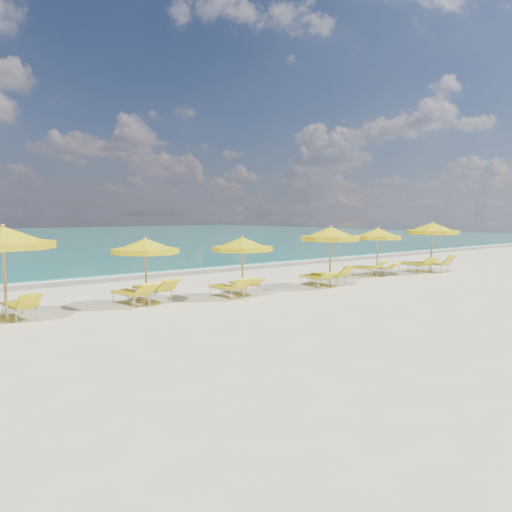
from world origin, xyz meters
TOP-DOWN VIEW (x-y plane):
  - ground_plane at (0.00, 0.00)m, footprint 120.00×120.00m
  - wet_sand_band at (0.00, 7.40)m, footprint 120.00×2.60m
  - foam_line at (0.00, 8.20)m, footprint 120.00×1.20m
  - whitecap_near at (-6.00, 17.00)m, footprint 14.00×0.36m
  - whitecap_far at (8.00, 24.00)m, footprint 18.00×0.30m
  - umbrella_0 at (-9.37, 0.43)m, footprint 3.21×3.21m
  - umbrella_1 at (-5.27, 0.50)m, footprint 2.76×2.76m
  - umbrella_2 at (-2.03, -0.28)m, footprint 2.45×2.45m
  - umbrella_3 at (2.18, -0.46)m, footprint 2.92×2.92m
  - umbrella_4 at (6.32, 0.44)m, footprint 2.73×2.73m
  - umbrella_5 at (9.49, -0.36)m, footprint 3.23×3.23m
  - lounger_0_right at (-8.97, 0.75)m, footprint 0.71×1.76m
  - lounger_1_left at (-5.67, 0.72)m, footprint 0.84×1.89m
  - lounger_1_right at (-4.79, 0.98)m, footprint 0.84×2.02m
  - lounger_2_left at (-2.51, -0.05)m, footprint 0.68×1.75m
  - lounger_2_right at (-1.49, 0.33)m, footprint 0.73×1.74m
  - lounger_3_left at (1.75, -0.08)m, footprint 0.87×1.89m
  - lounger_3_right at (2.56, -0.09)m, footprint 0.76×1.88m
  - lounger_4_left at (5.89, 0.88)m, footprint 0.93×2.00m
  - lounger_4_right at (6.80, 0.68)m, footprint 0.64×1.71m
  - lounger_5_left at (8.99, 0.23)m, footprint 1.01×2.13m
  - lounger_5_right at (10.01, -0.16)m, footprint 0.70×1.94m

SIDE VIEW (x-z plane):
  - ground_plane at x=0.00m, z-range 0.00..0.00m
  - wet_sand_band at x=0.00m, z-range -0.01..0.01m
  - foam_line at x=0.00m, z-range -0.01..0.01m
  - whitecap_near at x=-6.00m, z-range -0.03..0.03m
  - whitecap_far at x=8.00m, z-range -0.03..0.03m
  - lounger_4_right at x=6.80m, z-range -0.14..0.54m
  - lounger_2_right at x=-1.49m, z-range -0.14..0.55m
  - lounger_2_left at x=-2.51m, z-range -0.18..0.61m
  - lounger_3_left at x=1.75m, z-range -0.14..0.57m
  - lounger_0_right at x=-8.97m, z-range -0.19..0.63m
  - lounger_1_left at x=-5.67m, z-range -0.19..0.64m
  - lounger_4_left at x=5.89m, z-range -0.17..0.64m
  - lounger_3_right at x=2.56m, z-range -0.21..0.68m
  - lounger_1_right at x=-4.79m, z-range -0.19..0.68m
  - lounger_5_left at x=8.99m, z-range -0.18..0.67m
  - lounger_5_right at x=10.01m, z-range -0.23..0.73m
  - umbrella_2 at x=-2.03m, z-range 0.75..2.88m
  - umbrella_1 at x=-5.27m, z-range 0.76..2.92m
  - umbrella_4 at x=6.32m, z-range 0.80..3.08m
  - umbrella_3 at x=2.18m, z-range 0.85..3.27m
  - umbrella_5 at x=9.49m, z-range 0.89..3.40m
  - umbrella_0 at x=-9.37m, z-range 0.92..3.54m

